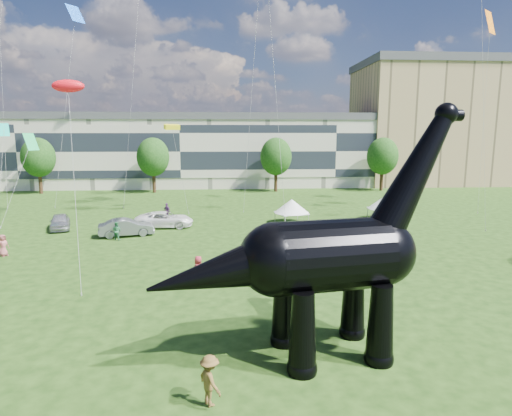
{
  "coord_description": "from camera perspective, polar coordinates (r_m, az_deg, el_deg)",
  "views": [
    {
      "loc": [
        -0.14,
        -17.44,
        9.4
      ],
      "look_at": [
        1.61,
        8.0,
        5.0
      ],
      "focal_mm": 30.0,
      "sensor_mm": 36.0,
      "label": 1
    }
  ],
  "objects": [
    {
      "name": "ground",
      "position": [
        19.81,
        -3.22,
        -18.55
      ],
      "size": [
        220.0,
        220.0,
        0.0
      ],
      "primitive_type": "plane",
      "color": "#16330C",
      "rests_on": "ground"
    },
    {
      "name": "terrace_row",
      "position": [
        79.9,
        -9.65,
        7.21
      ],
      "size": [
        78.0,
        11.0,
        12.0
      ],
      "primitive_type": "cube",
      "color": "beige",
      "rests_on": "ground"
    },
    {
      "name": "apartment_block",
      "position": [
        91.71,
        22.39,
        10.07
      ],
      "size": [
        28.0,
        18.0,
        22.0
      ],
      "primitive_type": "cube",
      "color": "tan",
      "rests_on": "ground"
    },
    {
      "name": "tree_far_left",
      "position": [
        76.57,
        -27.06,
        6.4
      ],
      "size": [
        5.2,
        5.2,
        9.44
      ],
      "color": "#382314",
      "rests_on": "ground"
    },
    {
      "name": "tree_mid_left",
      "position": [
        71.5,
        -13.58,
        7.03
      ],
      "size": [
        5.2,
        5.2,
        9.44
      ],
      "color": "#382314",
      "rests_on": "ground"
    },
    {
      "name": "tree_mid_right",
      "position": [
        70.98,
        2.68,
        7.27
      ],
      "size": [
        5.2,
        5.2,
        9.44
      ],
      "color": "#382314",
      "rests_on": "ground"
    },
    {
      "name": "tree_far_right",
      "position": [
        75.2,
        16.54,
        7.02
      ],
      "size": [
        5.2,
        5.2,
        9.44
      ],
      "color": "#382314",
      "rests_on": "ground"
    },
    {
      "name": "dinosaur_sculpture",
      "position": [
        18.13,
        8.32,
        -6.95
      ],
      "size": [
        13.7,
        4.65,
        11.15
      ],
      "rotation": [
        0.0,
        0.0,
        0.17
      ],
      "color": "black",
      "rests_on": "ground"
    },
    {
      "name": "car_silver",
      "position": [
        47.13,
        -24.68,
        -1.67
      ],
      "size": [
        3.14,
        4.86,
        1.54
      ],
      "primitive_type": "imported",
      "rotation": [
        0.0,
        0.0,
        0.32
      ],
      "color": "#B3B3B8",
      "rests_on": "ground"
    },
    {
      "name": "car_grey",
      "position": [
        41.76,
        -16.89,
        -2.49
      ],
      "size": [
        5.29,
        2.92,
        1.65
      ],
      "primitive_type": "imported",
      "rotation": [
        0.0,
        0.0,
        1.82
      ],
      "color": "slate",
      "rests_on": "ground"
    },
    {
      "name": "car_white",
      "position": [
        44.69,
        -12.12,
        -1.51
      ],
      "size": [
        5.84,
        2.7,
        1.62
      ],
      "primitive_type": "imported",
      "rotation": [
        0.0,
        0.0,
        1.57
      ],
      "color": "white",
      "rests_on": "ground"
    },
    {
      "name": "car_dark",
      "position": [
        39.03,
        9.32,
        -3.23
      ],
      "size": [
        4.16,
        5.1,
        1.39
      ],
      "primitive_type": "imported",
      "rotation": [
        0.0,
        0.0,
        -0.55
      ],
      "color": "#595960",
      "rests_on": "ground"
    },
    {
      "name": "gazebo_near",
      "position": [
        45.9,
        4.76,
        0.24
      ],
      "size": [
        4.54,
        4.54,
        2.58
      ],
      "rotation": [
        0.0,
        0.0,
        0.27
      ],
      "color": "white",
      "rests_on": "ground"
    },
    {
      "name": "gazebo_far",
      "position": [
        49.63,
        17.02,
        0.78
      ],
      "size": [
        4.6,
        4.6,
        2.84
      ],
      "rotation": [
        0.0,
        0.0,
        0.14
      ],
      "color": "white",
      "rests_on": "ground"
    },
    {
      "name": "visitors",
      "position": [
        34.78,
        -5.88,
        -4.45
      ],
      "size": [
        51.43,
        41.21,
        1.86
      ],
      "color": "#337F72",
      "rests_on": "ground"
    }
  ]
}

